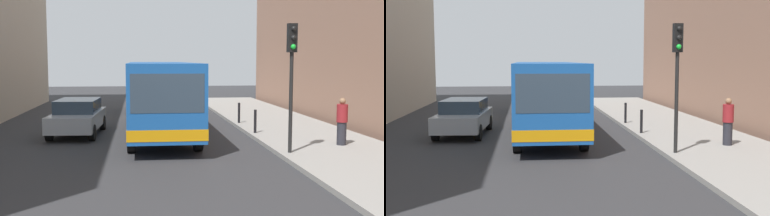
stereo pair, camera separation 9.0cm
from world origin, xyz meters
The scene contains 9 objects.
ground_plane centered at (0.00, 0.00, 0.00)m, with size 80.00×80.00×0.00m, color #2D2D30.
sidewalk centered at (5.40, 0.00, 0.07)m, with size 4.40×40.00×0.15m, color gray.
bus centered at (-0.38, 3.04, 1.73)m, with size 2.55×11.02×3.00m.
car_beside_bus centered at (-3.78, 3.15, 0.78)m, with size 2.07×4.50×1.48m.
car_behind_bus centered at (-0.84, 12.40, 0.78)m, with size 2.07×4.50×1.48m.
traffic_light centered at (3.55, -2.33, 3.01)m, with size 0.28×0.33×4.10m.
bollard_near centered at (3.45, 1.88, 0.62)m, with size 0.11×0.11×0.95m, color black.
bollard_mid centered at (3.45, 5.03, 0.62)m, with size 0.11×0.11×0.95m, color black.
pedestrian_near_signal centered at (5.78, -1.18, 0.97)m, with size 0.38×0.38×1.65m.
Camera 2 is at (-1.18, -16.99, 3.11)m, focal length 44.70 mm.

